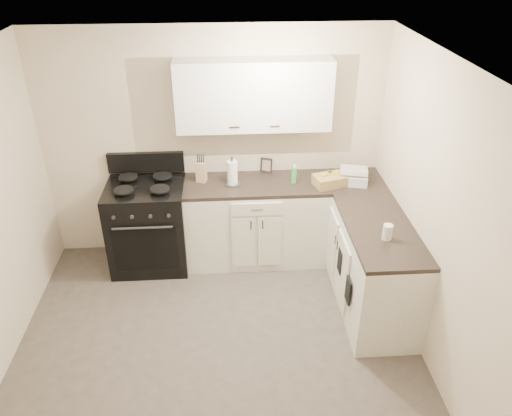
{
  "coord_description": "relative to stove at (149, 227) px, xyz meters",
  "views": [
    {
      "loc": [
        0.12,
        -3.18,
        3.32
      ],
      "look_at": [
        0.39,
        0.85,
        1.01
      ],
      "focal_mm": 35.0,
      "sensor_mm": 36.0,
      "label": 1
    }
  ],
  "objects": [
    {
      "name": "picture_frame",
      "position": [
        1.29,
        0.28,
        0.56
      ],
      "size": [
        0.13,
        0.09,
        0.16
      ],
      "primitive_type": "cube",
      "rotation": [
        -0.14,
        0.0,
        -0.43
      ],
      "color": "black",
      "rests_on": "countertop_back"
    },
    {
      "name": "oven_mitt_far",
      "position": [
        1.9,
        -0.87,
        0.07
      ],
      "size": [
        0.02,
        0.14,
        0.24
      ],
      "primitive_type": "cube",
      "color": "black",
      "rests_on": "base_cabinets_right"
    },
    {
      "name": "ceiling",
      "position": [
        0.73,
        -1.48,
        2.04
      ],
      "size": [
        3.6,
        3.6,
        0.0
      ],
      "primitive_type": "plane",
      "color": "white",
      "rests_on": "wall_back"
    },
    {
      "name": "oven_mitt_near",
      "position": [
        1.9,
        -1.23,
        0.01
      ],
      "size": [
        0.02,
        0.14,
        0.25
      ],
      "primitive_type": "cube",
      "color": "black",
      "rests_on": "base_cabinets_right"
    },
    {
      "name": "upper_cabinets",
      "position": [
        1.15,
        0.18,
        1.38
      ],
      "size": [
        1.55,
        0.3,
        0.7
      ],
      "primitive_type": "cube",
      "color": "silver",
      "rests_on": "wall_back"
    },
    {
      "name": "base_cabinets_back",
      "position": [
        1.15,
        0.02,
        -0.01
      ],
      "size": [
        1.55,
        0.6,
        0.9
      ],
      "primitive_type": "cube",
      "color": "silver",
      "rests_on": "floor"
    },
    {
      "name": "wall_back",
      "position": [
        0.73,
        0.32,
        0.79
      ],
      "size": [
        3.6,
        0.0,
        3.6
      ],
      "primitive_type": "plane",
      "rotation": [
        1.57,
        0.0,
        0.0
      ],
      "color": "beige",
      "rests_on": "ground"
    },
    {
      "name": "wall_right",
      "position": [
        2.53,
        -1.48,
        0.79
      ],
      "size": [
        0.0,
        3.6,
        3.6
      ],
      "primitive_type": "plane",
      "rotation": [
        1.57,
        0.0,
        -1.57
      ],
      "color": "beige",
      "rests_on": "ground"
    },
    {
      "name": "countertop_back",
      "position": [
        1.15,
        0.02,
        0.46
      ],
      "size": [
        1.55,
        0.6,
        0.04
      ],
      "primitive_type": "cube",
      "color": "black",
      "rests_on": "base_cabinets_back"
    },
    {
      "name": "floor",
      "position": [
        0.73,
        -1.48,
        -0.46
      ],
      "size": [
        3.6,
        3.6,
        0.0
      ],
      "primitive_type": "plane",
      "color": "#473F38",
      "rests_on": "ground"
    },
    {
      "name": "knife_block",
      "position": [
        0.59,
        0.11,
        0.59
      ],
      "size": [
        0.12,
        0.11,
        0.22
      ],
      "primitive_type": "cube",
      "rotation": [
        0.0,
        0.0,
        -0.29
      ],
      "color": "tan",
      "rests_on": "countertop_back"
    },
    {
      "name": "soap_bottle",
      "position": [
        1.56,
        0.01,
        0.57
      ],
      "size": [
        0.07,
        0.07,
        0.18
      ],
      "primitive_type": "cylinder",
      "rotation": [
        0.0,
        0.0,
        -0.18
      ],
      "color": "green",
      "rests_on": "countertop_back"
    },
    {
      "name": "wicker_basket",
      "position": [
        1.93,
        -0.07,
        0.53
      ],
      "size": [
        0.37,
        0.3,
        0.11
      ],
      "primitive_type": "cube",
      "rotation": [
        0.0,
        0.0,
        0.27
      ],
      "color": "#A6874E",
      "rests_on": "countertop_right"
    },
    {
      "name": "countertop_right",
      "position": [
        2.23,
        -0.63,
        0.46
      ],
      "size": [
        0.6,
        1.9,
        0.04
      ],
      "primitive_type": "cube",
      "color": "black",
      "rests_on": "base_cabinets_right"
    },
    {
      "name": "stove",
      "position": [
        0.0,
        0.0,
        0.0
      ],
      "size": [
        0.81,
        0.69,
        0.98
      ],
      "primitive_type": "cube",
      "color": "black",
      "rests_on": "floor"
    },
    {
      "name": "paper_towel",
      "position": [
        0.92,
        0.01,
        0.61
      ],
      "size": [
        0.12,
        0.12,
        0.26
      ],
      "primitive_type": "cylinder",
      "rotation": [
        0.0,
        0.0,
        0.11
      ],
      "color": "white",
      "rests_on": "countertop_back"
    },
    {
      "name": "base_cabinets_right",
      "position": [
        2.23,
        -0.63,
        -0.01
      ],
      "size": [
        0.6,
        1.9,
        0.9
      ],
      "primitive_type": "cube",
      "color": "silver",
      "rests_on": "floor"
    },
    {
      "name": "countertop_grill",
      "position": [
        2.19,
        -0.02,
        0.53
      ],
      "size": [
        0.34,
        0.32,
        0.1
      ],
      "primitive_type": "cube",
      "rotation": [
        0.0,
        0.0,
        -0.24
      ],
      "color": "silver",
      "rests_on": "countertop_right"
    },
    {
      "name": "glass_jar",
      "position": [
        2.22,
        -1.12,
        0.55
      ],
      "size": [
        0.1,
        0.1,
        0.14
      ],
      "primitive_type": "cylinder",
      "rotation": [
        0.0,
        0.0,
        -0.18
      ],
      "color": "silver",
      "rests_on": "countertop_right"
    }
  ]
}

